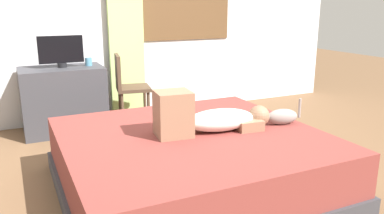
{
  "coord_description": "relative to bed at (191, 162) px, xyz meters",
  "views": [
    {
      "loc": [
        -1.33,
        -2.57,
        1.42
      ],
      "look_at": [
        -0.02,
        0.18,
        0.61
      ],
      "focal_mm": 36.4,
      "sensor_mm": 36.0,
      "label": 1
    }
  ],
  "objects": [
    {
      "name": "cat",
      "position": [
        0.76,
        -0.1,
        0.3
      ],
      "size": [
        0.35,
        0.17,
        0.21
      ],
      "color": "gray",
      "rests_on": "bed"
    },
    {
      "name": "back_wall_with_window",
      "position": [
        0.14,
        2.34,
        1.23
      ],
      "size": [
        6.4,
        0.14,
        2.9
      ],
      "color": "silver",
      "rests_on": "ground"
    },
    {
      "name": "desk",
      "position": [
        -0.69,
        1.94,
        0.14
      ],
      "size": [
        0.9,
        0.56,
        0.74
      ],
      "color": "#38383D",
      "rests_on": "ground"
    },
    {
      "name": "curtain_left",
      "position": [
        0.15,
        2.22,
        0.95
      ],
      "size": [
        0.44,
        0.06,
        2.35
      ],
      "primitive_type": "cube",
      "color": "#ADCC75",
      "rests_on": "ground"
    },
    {
      "name": "cup",
      "position": [
        -0.38,
        1.95,
        0.56
      ],
      "size": [
        0.08,
        0.08,
        0.09
      ],
      "primitive_type": "cylinder",
      "color": "teal",
      "rests_on": "desk"
    },
    {
      "name": "person_lying",
      "position": [
        0.14,
        -0.02,
        0.35
      ],
      "size": [
        0.94,
        0.35,
        0.34
      ],
      "color": "silver",
      "rests_on": "bed"
    },
    {
      "name": "chair_by_desk",
      "position": [
        0.02,
        1.81,
        0.28
      ],
      "size": [
        0.44,
        0.44,
        0.86
      ],
      "color": "#4C3828",
      "rests_on": "ground"
    },
    {
      "name": "ground_plane",
      "position": [
        0.12,
        0.02,
        -0.23
      ],
      "size": [
        16.0,
        16.0,
        0.0
      ],
      "primitive_type": "plane",
      "color": "brown"
    },
    {
      "name": "bed",
      "position": [
        0.0,
        0.0,
        0.0
      ],
      "size": [
        1.97,
        1.89,
        0.46
      ],
      "color": "#38383D",
      "rests_on": "ground"
    },
    {
      "name": "tv_monitor",
      "position": [
        -0.67,
        1.94,
        0.69
      ],
      "size": [
        0.48,
        0.1,
        0.35
      ],
      "color": "black",
      "rests_on": "desk"
    }
  ]
}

